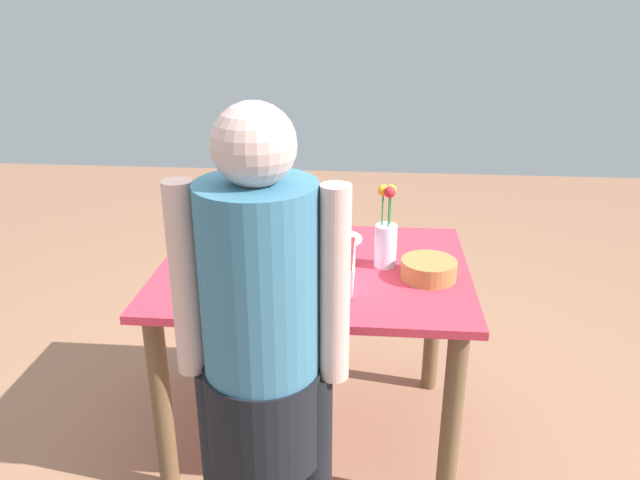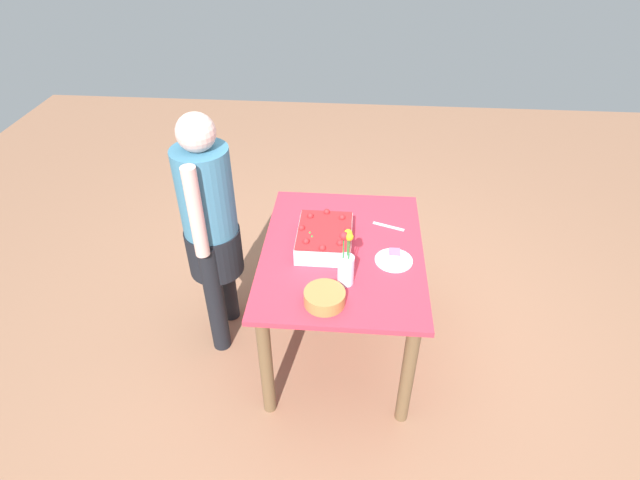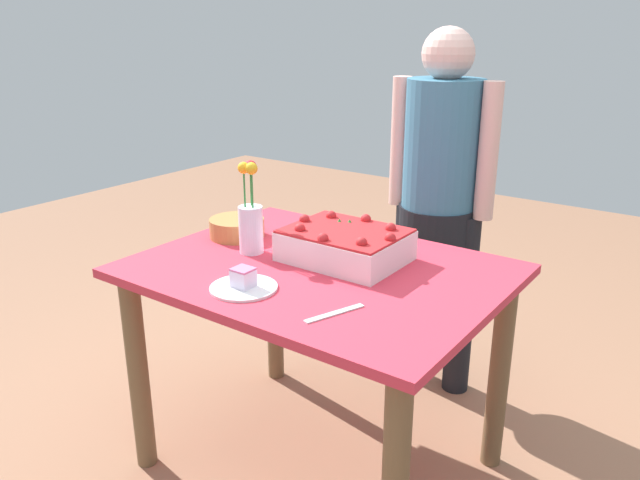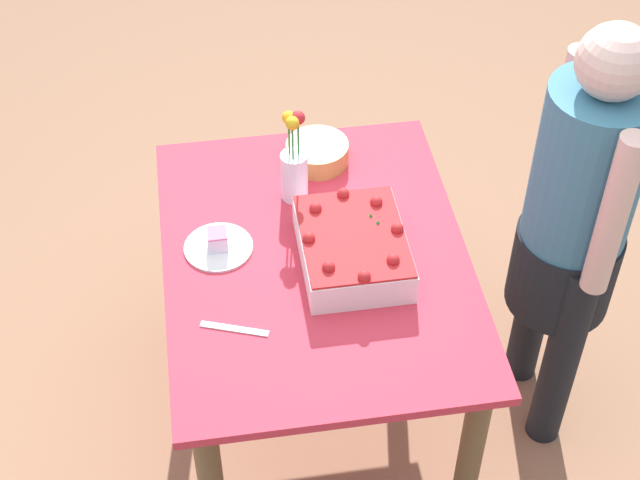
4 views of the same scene
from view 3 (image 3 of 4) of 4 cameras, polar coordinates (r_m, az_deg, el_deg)
name	(u,v)px [view 3 (image 3 of 4)]	position (r m, az deg, el deg)	size (l,w,h in m)	color
ground_plane	(319,461)	(2.39, -0.10, -19.57)	(8.00, 8.00, 0.00)	#9C6C50
dining_table	(319,305)	(2.06, -0.11, -5.97)	(1.15, 0.88, 0.76)	#D23145
sheet_cake	(345,244)	(2.05, 2.31, -0.40)	(0.38, 0.29, 0.13)	white
serving_plate_with_slice	(243,284)	(1.85, -7.01, -4.00)	(0.20, 0.20, 0.07)	white
cake_knife	(335,313)	(1.69, 1.34, -6.72)	(0.19, 0.02, 0.00)	silver
flower_vase	(251,220)	(2.11, -6.36, 1.84)	(0.08, 0.08, 0.32)	white
fruit_bowl	(237,228)	(2.30, -7.60, 1.13)	(0.20, 0.20, 0.07)	#B37C40
person_standing	(439,193)	(2.56, 10.85, 4.26)	(0.45, 0.31, 1.49)	black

